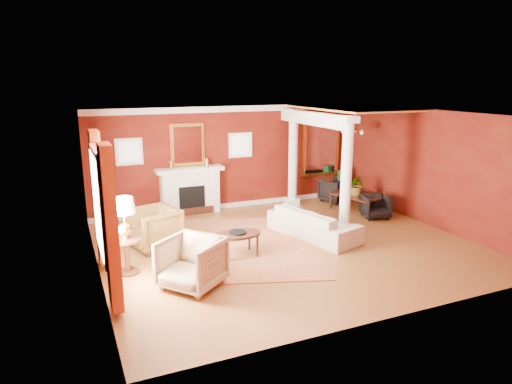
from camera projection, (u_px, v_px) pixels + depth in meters
name	position (u px, v px, depth m)	size (l,w,h in m)	color
ground	(287.00, 245.00, 10.22)	(8.00, 8.00, 0.00)	brown
room_shell	(289.00, 156.00, 9.73)	(8.04, 7.04, 2.92)	#611E0D
fireplace	(190.00, 191.00, 12.52)	(1.85, 0.42, 1.29)	white
overmantel_mirror	(187.00, 145.00, 12.34)	(0.95, 0.07, 1.15)	gold
flank_window_left	(129.00, 152.00, 11.77)	(0.70, 0.07, 0.70)	white
flank_window_right	(240.00, 145.00, 12.97)	(0.70, 0.07, 0.70)	white
left_window	(103.00, 210.00, 7.84)	(0.21, 2.55, 2.60)	white
column_front	(346.00, 174.00, 10.80)	(0.36, 0.36, 2.80)	white
column_back	(293.00, 157.00, 13.20)	(0.36, 0.36, 2.80)	white
header_beam	(314.00, 118.00, 11.94)	(0.30, 3.20, 0.32)	white
amber_ceiling	(354.00, 108.00, 12.19)	(2.30, 3.40, 0.04)	#EB9745
dining_mirror	(321.00, 148.00, 14.04)	(1.30, 0.07, 1.70)	gold
chandelier	(353.00, 131.00, 12.40)	(0.60, 0.62, 0.75)	#BA843A
crown_trim	(232.00, 109.00, 12.63)	(8.00, 0.08, 0.16)	white
base_trim	(233.00, 205.00, 13.29)	(8.00, 0.08, 0.12)	white
rug	(248.00, 244.00, 10.24)	(3.02, 4.03, 0.02)	maroon
sofa	(314.00, 218.00, 10.67)	(2.31, 0.68, 0.90)	beige
armchair_leopard	(154.00, 226.00, 9.96)	(0.97, 0.91, 1.00)	black
armchair_stripe	(191.00, 261.00, 8.05)	(0.97, 0.91, 1.00)	tan
coffee_table	(238.00, 235.00, 9.49)	(1.00, 1.00, 0.51)	black
coffee_book	(237.00, 229.00, 9.36)	(0.16, 0.02, 0.22)	black
side_table	(125.00, 223.00, 8.51)	(0.60, 0.60, 1.50)	black
dining_table	(356.00, 198.00, 12.73)	(1.40, 0.49, 0.78)	black
dining_chair_near	(376.00, 205.00, 12.17)	(0.66, 0.62, 0.68)	black
dining_chair_far	(335.00, 189.00, 13.79)	(0.76, 0.71, 0.78)	black
green_urn	(343.00, 187.00, 14.14)	(0.39, 0.39, 0.93)	#12391B
potted_plant	(358.00, 177.00, 12.49)	(0.53, 0.59, 0.46)	#26591E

